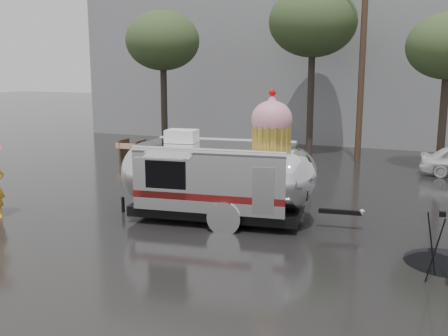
% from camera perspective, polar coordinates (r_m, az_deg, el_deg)
% --- Properties ---
extents(ground, '(120.00, 120.00, 0.00)m').
position_cam_1_polar(ground, '(12.62, -6.45, -9.05)').
color(ground, black).
rests_on(ground, ground).
extents(puddles, '(9.43, 5.61, 0.01)m').
position_cam_1_polar(puddles, '(15.61, 5.05, -5.03)').
color(puddles, black).
rests_on(puddles, ground).
extents(grey_building, '(22.00, 12.00, 13.00)m').
position_cam_1_polar(grey_building, '(35.80, 6.44, 14.52)').
color(grey_building, slate).
rests_on(grey_building, ground).
extents(utility_pole, '(1.60, 0.28, 9.00)m').
position_cam_1_polar(utility_pole, '(24.60, 14.82, 11.42)').
color(utility_pole, '#473323').
rests_on(utility_pole, ground).
extents(tree_left, '(3.64, 3.64, 6.95)m').
position_cam_1_polar(tree_left, '(26.64, -6.69, 13.52)').
color(tree_left, '#382D26').
rests_on(tree_left, ground).
extents(tree_mid, '(4.20, 4.20, 8.03)m').
position_cam_1_polar(tree_mid, '(26.10, 9.66, 15.37)').
color(tree_mid, '#382D26').
rests_on(tree_mid, ground).
extents(barricade_row, '(4.30, 0.80, 1.00)m').
position_cam_1_polar(barricade_row, '(23.57, -6.85, 1.73)').
color(barricade_row, '#473323').
rests_on(barricade_row, ground).
extents(airstream_trailer, '(7.01, 3.21, 3.79)m').
position_cam_1_polar(airstream_trailer, '(14.70, -0.40, -0.68)').
color(airstream_trailer, silver).
rests_on(airstream_trailer, ground).
extents(tripod, '(0.57, 0.60, 1.47)m').
position_cam_1_polar(tripod, '(11.53, 22.49, -7.28)').
color(tripod, black).
rests_on(tripod, ground).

